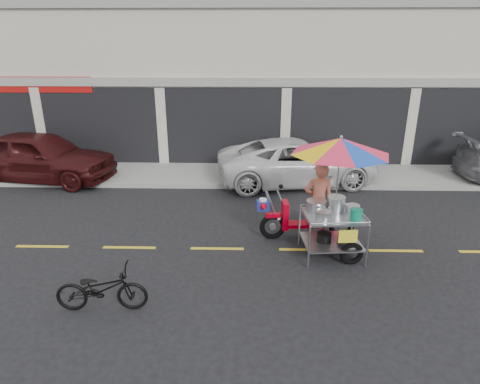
{
  "coord_description": "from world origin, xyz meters",
  "views": [
    {
      "loc": [
        -1.28,
        -8.03,
        4.32
      ],
      "look_at": [
        -1.5,
        0.6,
        1.15
      ],
      "focal_mm": 30.0,
      "sensor_mm": 36.0,
      "label": 1
    }
  ],
  "objects_px": {
    "food_vendor_rig": "(330,178)",
    "near_bicycle": "(102,289)",
    "maroon_sedan": "(40,156)",
    "white_pickup": "(298,162)"
  },
  "relations": [
    {
      "from": "maroon_sedan",
      "to": "near_bicycle",
      "type": "height_order",
      "value": "maroon_sedan"
    },
    {
      "from": "white_pickup",
      "to": "food_vendor_rig",
      "type": "height_order",
      "value": "food_vendor_rig"
    },
    {
      "from": "near_bicycle",
      "to": "food_vendor_rig",
      "type": "relative_size",
      "value": 0.57
    },
    {
      "from": "near_bicycle",
      "to": "food_vendor_rig",
      "type": "distance_m",
      "value": 5.0
    },
    {
      "from": "white_pickup",
      "to": "near_bicycle",
      "type": "distance_m",
      "value": 8.06
    },
    {
      "from": "food_vendor_rig",
      "to": "maroon_sedan",
      "type": "bearing_deg",
      "value": 147.42
    },
    {
      "from": "maroon_sedan",
      "to": "near_bicycle",
      "type": "distance_m",
      "value": 8.27
    },
    {
      "from": "food_vendor_rig",
      "to": "near_bicycle",
      "type": "bearing_deg",
      "value": -155.52
    },
    {
      "from": "white_pickup",
      "to": "food_vendor_rig",
      "type": "distance_m",
      "value": 4.67
    },
    {
      "from": "white_pickup",
      "to": "food_vendor_rig",
      "type": "bearing_deg",
      "value": 172.74
    }
  ]
}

